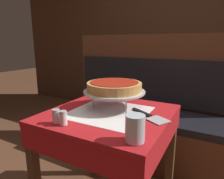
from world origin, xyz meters
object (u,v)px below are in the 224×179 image
object	(u,v)px
water_glass_near	(135,128)
napkin_holder	(116,92)
pizza_server	(150,116)
dining_table_front	(109,128)
condiment_caddy	(164,73)
pepper_shaker	(63,118)
booth_bench	(139,122)
dining_table_rear	(163,82)
pizza_pan_stand	(114,92)
deep_dish_pizza	(114,86)
salt_shaker	(56,116)

from	to	relation	value
water_glass_near	napkin_holder	xyz separation A→B (m)	(-0.38, 0.58, -0.01)
pizza_server	dining_table_front	bearing A→B (deg)	-170.64
pizza_server	condiment_caddy	world-z (taller)	condiment_caddy
dining_table_front	pepper_shaker	size ratio (longest dim) A/B	9.87
booth_bench	condiment_caddy	distance (m)	0.82
booth_bench	pepper_shaker	bearing A→B (deg)	-90.14
dining_table_rear	condiment_caddy	size ratio (longest dim) A/B	5.61
pizza_pan_stand	water_glass_near	world-z (taller)	water_glass_near
booth_bench	pepper_shaker	world-z (taller)	booth_bench
deep_dish_pizza	salt_shaker	xyz separation A→B (m)	(-0.14, -0.37, -0.10)
pizza_pan_stand	pizza_server	distance (m)	0.28
dining_table_front	pizza_pan_stand	xyz separation A→B (m)	(-0.01, 0.09, 0.20)
pizza_pan_stand	condiment_caddy	size ratio (longest dim) A/B	2.78
pepper_shaker	salt_shaker	bearing A→B (deg)	180.00
dining_table_rear	pepper_shaker	xyz separation A→B (m)	(-0.03, -1.86, 0.13)
dining_table_front	pepper_shaker	world-z (taller)	pepper_shaker
booth_bench	salt_shaker	bearing A→B (deg)	-92.69
pizza_server	salt_shaker	world-z (taller)	salt_shaker
dining_table_front	salt_shaker	distance (m)	0.35
pizza_pan_stand	pepper_shaker	size ratio (longest dim) A/B	5.25
dining_table_front	napkin_holder	bearing A→B (deg)	109.67
booth_bench	pizza_pan_stand	size ratio (longest dim) A/B	4.11
deep_dish_pizza	water_glass_near	world-z (taller)	deep_dish_pizza
pizza_server	water_glass_near	world-z (taller)	water_glass_near
pizza_pan_stand	napkin_holder	size ratio (longest dim) A/B	3.90
pizza_pan_stand	pepper_shaker	bearing A→B (deg)	-104.15
booth_bench	dining_table_front	bearing A→B (deg)	-82.61
pizza_server	napkin_holder	xyz separation A→B (m)	(-0.35, 0.27, 0.04)
deep_dish_pizza	napkin_holder	size ratio (longest dim) A/B	3.44
booth_bench	pizza_server	bearing A→B (deg)	-65.86
booth_bench	condiment_caddy	size ratio (longest dim) A/B	11.42
deep_dish_pizza	water_glass_near	size ratio (longest dim) A/B	2.97
pizza_pan_stand	napkin_holder	distance (m)	0.24
water_glass_near	dining_table_rear	bearing A→B (deg)	100.88
pizza_server	salt_shaker	size ratio (longest dim) A/B	3.47
dining_table_front	pizza_server	distance (m)	0.27
booth_bench	water_glass_near	xyz separation A→B (m)	(0.38, -1.08, 0.44)
napkin_holder	water_glass_near	bearing A→B (deg)	-56.21
dining_table_rear	condiment_caddy	bearing A→B (deg)	-70.77
dining_table_rear	condiment_caddy	world-z (taller)	condiment_caddy
deep_dish_pizza	pizza_server	distance (m)	0.29
pizza_pan_stand	salt_shaker	distance (m)	0.40
booth_bench	condiment_caddy	xyz separation A→B (m)	(0.05, 0.71, 0.42)
pizza_pan_stand	pizza_server	xyz separation A→B (m)	(0.25, -0.05, -0.10)
booth_bench	condiment_caddy	bearing A→B (deg)	86.08
dining_table_front	napkin_holder	distance (m)	0.36
water_glass_near	salt_shaker	bearing A→B (deg)	-178.39
salt_shaker	condiment_caddy	distance (m)	1.80
pepper_shaker	napkin_holder	world-z (taller)	napkin_holder
pepper_shaker	dining_table_rear	bearing A→B (deg)	89.20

